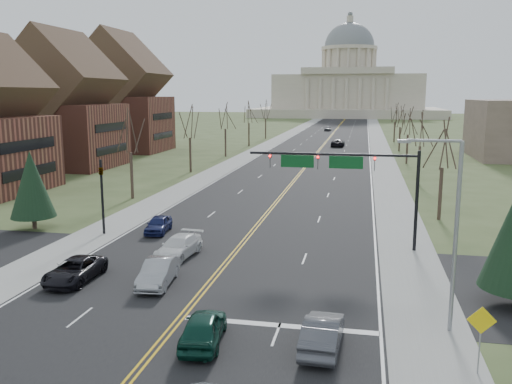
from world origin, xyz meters
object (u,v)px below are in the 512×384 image
at_px(car_sb_inner_second, 179,247).
at_px(car_far_sb, 328,129).
at_px(street_light, 451,223).
at_px(car_nb_inner_lead, 203,328).
at_px(car_sb_outer_lead, 75,270).
at_px(car_sb_outer_second, 158,224).
at_px(signal_mast, 345,169).
at_px(car_far_nb, 338,143).
at_px(car_nb_outer_lead, 323,333).
at_px(car_sb_inner_lead, 158,272).
at_px(warn_sign, 481,327).
at_px(signal_left, 102,188).

relative_size(car_sb_inner_second, car_far_sb, 1.13).
height_order(street_light, car_far_sb, street_light).
bearing_deg(car_nb_inner_lead, car_sb_outer_lead, -39.72).
bearing_deg(car_sb_outer_second, car_sb_inner_second, -63.32).
relative_size(signal_mast, street_light, 1.34).
xyz_separation_m(street_light, car_far_nb, (-9.50, 90.63, -4.42)).
relative_size(signal_mast, car_far_sb, 2.80).
height_order(car_nb_inner_lead, car_far_sb, car_nb_inner_lead).
distance_m(car_nb_outer_lead, car_sb_inner_lead, 11.88).
relative_size(street_light, car_sb_outer_second, 2.29).
bearing_deg(signal_mast, car_sb_inner_lead, -135.26).
bearing_deg(car_sb_outer_lead, car_sb_outer_second, 86.46).
xyz_separation_m(warn_sign, car_far_nb, (-10.26, 94.65, -1.21)).
bearing_deg(signal_left, car_sb_inner_second, -30.73).
height_order(car_sb_outer_lead, car_far_nb, car_far_nb).
distance_m(street_light, car_far_sb, 140.16).
distance_m(car_sb_inner_lead, car_sb_outer_second, 12.32).
xyz_separation_m(signal_mast, warn_sign, (6.05, -17.51, -3.75)).
height_order(car_sb_inner_lead, car_far_sb, car_sb_inner_lead).
bearing_deg(car_far_nb, car_nb_outer_lead, 93.72).
distance_m(signal_left, car_sb_inner_second, 9.72).
distance_m(street_light, car_sb_inner_lead, 16.56).
xyz_separation_m(car_nb_outer_lead, car_sb_inner_lead, (-10.09, 6.28, 0.01)).
height_order(car_sb_inner_lead, car_far_nb, car_far_nb).
relative_size(street_light, car_sb_outer_lead, 1.86).
bearing_deg(car_far_nb, warn_sign, 97.48).
xyz_separation_m(car_nb_inner_lead, car_sb_outer_lead, (-9.94, 6.44, -0.06)).
bearing_deg(car_nb_outer_lead, warn_sign, 173.49).
distance_m(car_sb_inner_lead, car_sb_outer_lead, 5.15).
relative_size(car_far_nb, car_far_sb, 1.32).
bearing_deg(car_nb_inner_lead, car_sb_outer_second, -69.89).
height_order(signal_left, car_nb_inner_lead, signal_left).
height_order(signal_left, car_nb_outer_lead, signal_left).
bearing_deg(car_nb_inner_lead, car_far_nb, -97.57).
bearing_deg(signal_left, car_sb_inner_lead, -49.84).
distance_m(signal_mast, car_sb_outer_lead, 19.43).
bearing_deg(street_light, car_nb_outer_lead, -151.41).
distance_m(car_sb_inner_lead, car_far_nb, 87.57).
relative_size(car_sb_inner_lead, car_sb_outer_lead, 0.93).
distance_m(car_sb_outer_lead, car_sb_inner_second, 7.40).
bearing_deg(car_sb_outer_lead, car_sb_inner_lead, 4.19).
bearing_deg(warn_sign, car_far_nb, 96.19).
relative_size(car_sb_inner_lead, car_sb_inner_second, 0.93).
xyz_separation_m(car_far_nb, car_far_sb, (-5.38, 48.66, -0.06)).
height_order(car_sb_inner_lead, car_sb_outer_second, car_sb_inner_lead).
distance_m(car_nb_inner_lead, car_sb_outer_lead, 11.84).
relative_size(street_light, car_sb_inner_lead, 2.00).
height_order(signal_left, car_sb_inner_lead, signal_left).
bearing_deg(car_sb_outer_lead, car_nb_outer_lead, -21.53).
relative_size(signal_left, warn_sign, 2.09).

